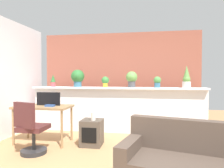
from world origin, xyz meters
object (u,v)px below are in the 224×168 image
object	(u,v)px
vase_on_shelf	(93,116)
side_cube_shelf	(92,133)
tv_monitor	(48,99)
office_chair	(31,132)
potted_plant_5	(187,78)
potted_plant_4	(157,82)
potted_plant_0	(53,80)
potted_plant_2	(105,81)
desk	(43,110)
potted_plant_1	(78,77)
book_on_desk	(50,106)
potted_plant_3	(132,78)

from	to	relation	value
vase_on_shelf	side_cube_shelf	bearing A→B (deg)	135.23
tv_monitor	office_chair	xyz separation A→B (m)	(0.04, -0.71, -0.50)
potted_plant_5	office_chair	world-z (taller)	potted_plant_5
potted_plant_4	vase_on_shelf	distance (m)	1.74
office_chair	vase_on_shelf	bearing A→B (deg)	32.34
potted_plant_0	potted_plant_2	size ratio (longest dim) A/B	1.19
desk	side_cube_shelf	bearing A→B (deg)	0.31
office_chair	tv_monitor	bearing A→B (deg)	92.90
potted_plant_5	tv_monitor	size ratio (longest dim) A/B	1.00
potted_plant_1	desk	size ratio (longest dim) A/B	0.38
side_cube_shelf	potted_plant_4	bearing A→B (deg)	37.68
potted_plant_4	side_cube_shelf	world-z (taller)	potted_plant_4
desk	book_on_desk	world-z (taller)	book_on_desk
tv_monitor	side_cube_shelf	bearing A→B (deg)	-4.56
desk	potted_plant_3	bearing A→B (deg)	30.18
potted_plant_2	potted_plant_5	size ratio (longest dim) A/B	0.51
potted_plant_0	book_on_desk	xyz separation A→B (m)	(0.46, -1.11, -0.48)
potted_plant_0	potted_plant_4	size ratio (longest dim) A/B	1.20
vase_on_shelf	potted_plant_0	bearing A→B (deg)	141.19
potted_plant_1	side_cube_shelf	size ratio (longest dim) A/B	0.84
side_cube_shelf	book_on_desk	xyz separation A→B (m)	(-0.82, -0.09, 0.52)
desk	tv_monitor	xyz separation A→B (m)	(0.07, 0.08, 0.22)
potted_plant_0	potted_plant_2	world-z (taller)	potted_plant_0
tv_monitor	book_on_desk	xyz separation A→B (m)	(0.11, -0.16, -0.12)
potted_plant_1	potted_plant_5	bearing A→B (deg)	-0.65
desk	side_cube_shelf	world-z (taller)	desk
potted_plant_2	desk	bearing A→B (deg)	-137.00
potted_plant_1	tv_monitor	distance (m)	1.07
office_chair	potted_plant_2	bearing A→B (deg)	59.44
potted_plant_2	potted_plant_3	size ratio (longest dim) A/B	0.68
potted_plant_5	potted_plant_2	bearing A→B (deg)	179.16
tv_monitor	book_on_desk	size ratio (longest dim) A/B	2.82
potted_plant_5	side_cube_shelf	distance (m)	2.40
office_chair	potted_plant_0	bearing A→B (deg)	103.07
potted_plant_2	potted_plant_0	bearing A→B (deg)	178.58
potted_plant_3	potted_plant_5	world-z (taller)	potted_plant_5
office_chair	book_on_desk	xyz separation A→B (m)	(0.08, 0.55, 0.38)
potted_plant_1	potted_plant_3	bearing A→B (deg)	-0.43
potted_plant_1	book_on_desk	size ratio (longest dim) A/B	2.39
potted_plant_5	office_chair	size ratio (longest dim) A/B	0.55
potted_plant_0	potted_plant_3	xyz separation A→B (m)	(1.98, -0.04, 0.05)
potted_plant_4	side_cube_shelf	xyz separation A→B (m)	(-1.28, -0.99, -0.98)
potted_plant_2	office_chair	size ratio (longest dim) A/B	0.28
potted_plant_0	tv_monitor	distance (m)	1.08
potted_plant_4	book_on_desk	size ratio (longest dim) A/B	1.43
potted_plant_1	desk	world-z (taller)	potted_plant_1
potted_plant_3	desk	bearing A→B (deg)	-149.82
office_chair	potted_plant_4	bearing A→B (deg)	36.75
tv_monitor	book_on_desk	bearing A→B (deg)	-55.06
potted_plant_1	tv_monitor	size ratio (longest dim) A/B	0.85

